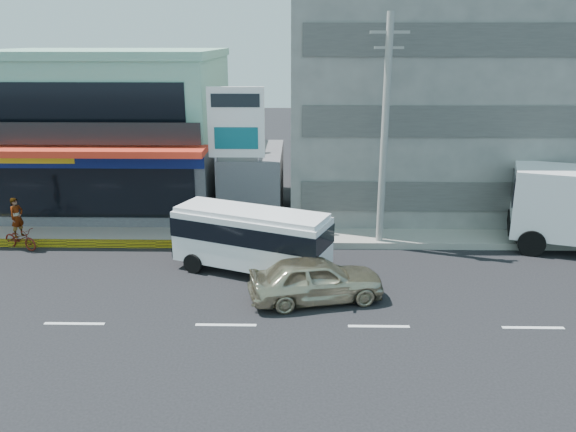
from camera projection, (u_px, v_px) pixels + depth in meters
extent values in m
plane|color=black|center=(226.00, 325.00, 18.36)|extent=(120.00, 120.00, 0.00)
cube|color=gray|center=(352.00, 228.00, 27.28)|extent=(70.00, 5.00, 0.30)
cube|color=#49484E|center=(113.00, 169.00, 31.24)|extent=(12.00, 10.00, 4.00)
cube|color=#83BA9B|center=(106.00, 96.00, 30.02)|extent=(12.00, 10.00, 4.00)
cube|color=red|center=(67.00, 151.00, 25.06)|extent=(12.40, 1.80, 0.30)
cube|color=navy|center=(75.00, 160.00, 25.94)|extent=(12.00, 0.12, 0.80)
cube|color=black|center=(79.00, 191.00, 26.42)|extent=(11.00, 0.06, 2.60)
cube|color=gray|center=(440.00, 76.00, 30.36)|extent=(16.00, 12.00, 14.00)
cube|color=#49484E|center=(253.00, 183.00, 29.27)|extent=(3.00, 6.00, 3.50)
cylinder|color=slate|center=(251.00, 152.00, 27.76)|extent=(1.50, 1.50, 0.15)
cylinder|color=gray|center=(216.00, 166.00, 26.17)|extent=(0.16, 0.16, 6.50)
cylinder|color=gray|center=(259.00, 167.00, 26.13)|extent=(0.16, 0.16, 6.50)
cube|color=white|center=(236.00, 123.00, 25.53)|extent=(2.60, 0.18, 3.20)
cylinder|color=#999993|center=(384.00, 136.00, 23.79)|extent=(0.30, 0.30, 10.00)
cube|color=#999993|center=(390.00, 32.00, 22.52)|extent=(1.60, 0.12, 0.12)
cube|color=#999993|center=(389.00, 48.00, 22.70)|extent=(1.20, 0.10, 0.10)
cube|color=white|center=(251.00, 239.00, 22.09)|extent=(6.44, 4.18, 2.03)
cube|color=black|center=(251.00, 230.00, 21.97)|extent=(6.50, 4.23, 0.75)
cube|color=white|center=(251.00, 212.00, 21.75)|extent=(6.21, 3.95, 0.18)
cylinder|color=black|center=(193.00, 263.00, 22.36)|extent=(0.83, 0.53, 0.79)
cylinder|color=black|center=(218.00, 247.00, 24.05)|extent=(0.83, 0.53, 0.79)
cylinder|color=black|center=(291.00, 281.00, 20.73)|extent=(0.83, 0.53, 0.79)
cylinder|color=black|center=(310.00, 263.00, 22.42)|extent=(0.83, 0.53, 0.79)
imported|color=#C1B693|center=(316.00, 279.00, 19.88)|extent=(5.07, 2.90, 1.63)
cube|color=white|center=(546.00, 201.00, 24.65)|extent=(3.49, 3.49, 2.99)
cylinder|color=black|center=(531.00, 243.00, 24.08)|extent=(1.20, 0.69, 1.15)
cylinder|color=black|center=(528.00, 225.00, 26.46)|extent=(1.20, 0.69, 1.15)
imported|color=#56140C|center=(20.00, 239.00, 24.87)|extent=(1.94, 1.32, 0.96)
imported|color=#66594C|center=(17.00, 217.00, 24.57)|extent=(0.64, 0.76, 1.77)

